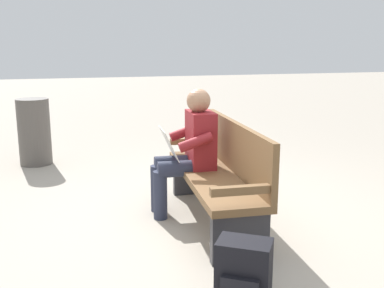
{
  "coord_description": "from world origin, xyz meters",
  "views": [
    {
      "loc": [
        -3.56,
        1.31,
        1.55
      ],
      "look_at": [
        0.13,
        0.15,
        0.7
      ],
      "focal_mm": 41.51,
      "sensor_mm": 36.0,
      "label": 1
    }
  ],
  "objects_px": {
    "bench_near": "(220,172)",
    "trash_bin": "(34,132)",
    "backpack": "(244,274)",
    "person_seated": "(189,148)"
  },
  "relations": [
    {
      "from": "bench_near",
      "to": "trash_bin",
      "type": "distance_m",
      "value": 3.1
    },
    {
      "from": "bench_near",
      "to": "backpack",
      "type": "relative_size",
      "value": 4.4
    },
    {
      "from": "backpack",
      "to": "bench_near",
      "type": "bearing_deg",
      "value": -14.87
    },
    {
      "from": "bench_near",
      "to": "person_seated",
      "type": "height_order",
      "value": "person_seated"
    },
    {
      "from": "person_seated",
      "to": "trash_bin",
      "type": "relative_size",
      "value": 1.33
    },
    {
      "from": "person_seated",
      "to": "backpack",
      "type": "bearing_deg",
      "value": -179.69
    },
    {
      "from": "bench_near",
      "to": "person_seated",
      "type": "xyz_separation_m",
      "value": [
        0.28,
        0.21,
        0.17
      ]
    },
    {
      "from": "person_seated",
      "to": "backpack",
      "type": "xyz_separation_m",
      "value": [
        -1.59,
        0.14,
        -0.42
      ]
    },
    {
      "from": "backpack",
      "to": "trash_bin",
      "type": "relative_size",
      "value": 0.47
    },
    {
      "from": "backpack",
      "to": "trash_bin",
      "type": "distance_m",
      "value": 4.15
    }
  ]
}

